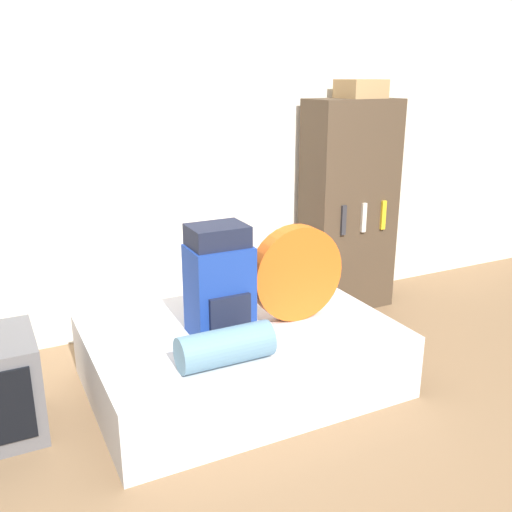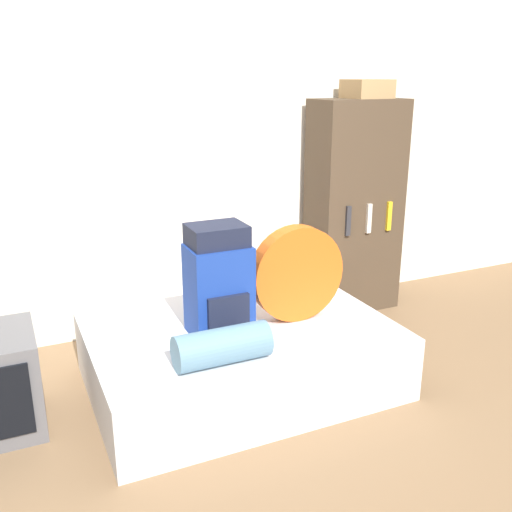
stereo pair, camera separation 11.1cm
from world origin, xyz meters
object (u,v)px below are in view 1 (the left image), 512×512
backpack (219,282)px  tent_bag (296,273)px  sleeping_roll (225,347)px  cardboard_box (361,89)px  bookshelf (348,207)px

backpack → tent_bag: bearing=-1.3°
tent_bag → sleeping_roll: (-0.66, -0.37, -0.21)m
backpack → sleeping_roll: 0.46m
backpack → tent_bag: backpack is taller
backpack → sleeping_roll: backpack is taller
backpack → cardboard_box: cardboard_box is taller
backpack → tent_bag: 0.53m
sleeping_roll → bookshelf: size_ratio=0.30×
backpack → cardboard_box: 2.15m
bookshelf → cardboard_box: size_ratio=5.42×
bookshelf → cardboard_box: bearing=18.0°
tent_bag → cardboard_box: bearing=39.4°
tent_bag → sleeping_roll: size_ratio=1.17×
sleeping_roll → bookshelf: 2.12m
sleeping_roll → bookshelf: (1.68, 1.25, 0.36)m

